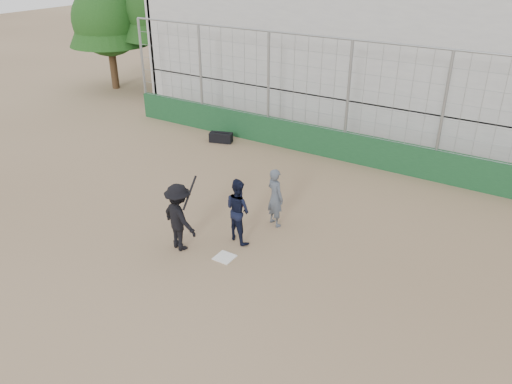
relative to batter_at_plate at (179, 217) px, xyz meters
The scene contains 9 objects.
ground 1.45m from the batter_at_plate, ahead, with size 90.00×90.00×0.00m, color brown.
home_plate 1.44m from the batter_at_plate, ahead, with size 0.44×0.44×0.02m, color white.
backstop 7.29m from the batter_at_plate, 80.87° to the left, with size 18.10×0.25×4.04m.
bleachers 12.38m from the batter_at_plate, 84.56° to the left, with size 20.25×6.70×6.98m.
tree_right 15.96m from the batter_at_plate, 141.85° to the left, with size 3.84×3.84×6.00m.
batter_at_plate is the anchor object (origin of this frame).
catcher_crouched 1.46m from the batter_at_plate, 46.62° to the left, with size 0.98×0.87×1.14m.
umpire 2.59m from the batter_at_plate, 58.08° to the left, with size 0.58×0.38×1.43m, color #464F59.
equipment_bag 7.21m from the batter_at_plate, 117.91° to the left, with size 0.91×0.60×0.40m.
Camera 1 is at (5.86, -7.94, 6.72)m, focal length 35.00 mm.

